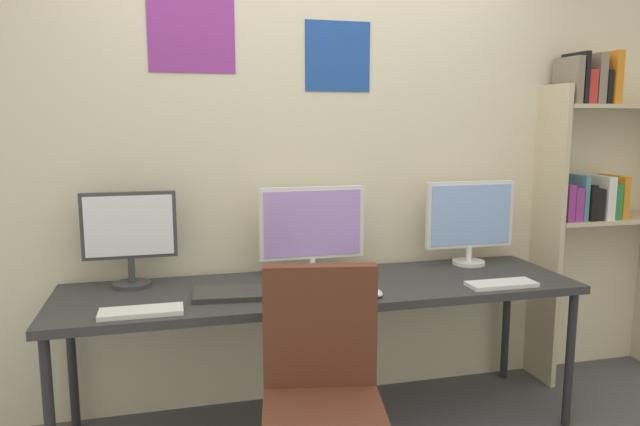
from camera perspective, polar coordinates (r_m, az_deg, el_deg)
The scene contains 12 objects.
wall_back at distance 3.20m, azimuth -1.66°, elevation 4.74°, with size 4.92×0.11×2.60m.
desk at distance 2.91m, azimuth 0.25°, elevation -7.91°, with size 2.52×0.68×0.74m.
bookshelf at distance 3.82m, azimuth 25.35°, elevation 2.36°, with size 0.83×0.28×1.92m.
office_chair at distance 2.35m, azimuth 0.22°, elevation -19.96°, with size 0.52×0.52×0.99m.
monitor_left at distance 2.96m, azimuth -17.96°, elevation -1.86°, with size 0.44×0.18×0.46m.
monitor_center at distance 3.04m, azimuth -0.76°, elevation -1.40°, with size 0.55×0.18×0.46m.
monitor_right at distance 3.36m, azimuth 14.33°, elevation -0.58°, with size 0.52×0.18×0.47m.
keyboard_left at distance 2.59m, azimuth -16.94°, elevation -9.12°, with size 0.34×0.13×0.02m, color silver.
keyboard_center at distance 2.68m, azimuth 1.50°, elevation -8.12°, with size 0.32×0.13×0.02m, color silver.
keyboard_right at distance 3.01m, azimuth 17.18°, elevation -6.60°, with size 0.34×0.13×0.02m, color silver.
computer_mouse at distance 2.72m, azimuth 5.44°, elevation -7.72°, with size 0.06×0.10×0.03m, color silver.
laptop_closed at distance 2.75m, azimuth -8.82°, elevation -7.73°, with size 0.32×0.22×0.02m, color #2D2D2D.
Camera 1 is at (-0.70, -2.09, 1.54)m, focal length 33.02 mm.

